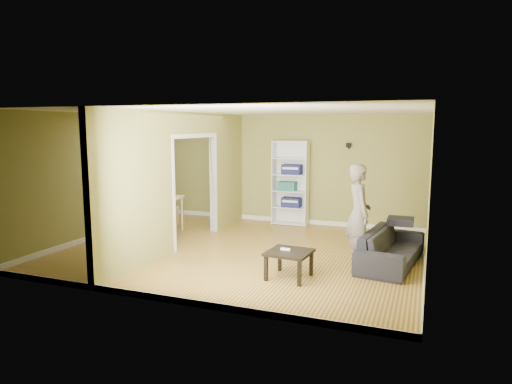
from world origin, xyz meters
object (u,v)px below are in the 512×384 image
(dining_table, at_px, (150,201))
(chair_far, at_px, (169,207))
(person, at_px, (359,205))
(bookshelf, at_px, (291,183))
(chair_near, at_px, (134,218))
(sofa, at_px, (391,242))
(chair_left, at_px, (123,209))
(coffee_table, at_px, (289,255))

(dining_table, bearing_deg, chair_far, 80.84)
(person, relative_size, bookshelf, 1.01)
(person, xyz_separation_m, chair_near, (-4.52, -0.07, -0.53))
(sofa, xyz_separation_m, chair_far, (-5.04, 1.16, 0.10))
(sofa, relative_size, dining_table, 1.56)
(chair_left, bearing_deg, coffee_table, 70.00)
(coffee_table, bearing_deg, bookshelf, 106.08)
(bookshelf, relative_size, chair_left, 2.06)
(bookshelf, relative_size, chair_near, 2.12)
(bookshelf, xyz_separation_m, chair_left, (-3.34, -1.97, -0.51))
(sofa, distance_m, dining_table, 5.18)
(sofa, relative_size, chair_near, 2.12)
(person, height_order, chair_far, person)
(person, bearing_deg, chair_far, 50.82)
(dining_table, xyz_separation_m, chair_far, (0.10, 0.63, -0.24))
(chair_far, bearing_deg, sofa, 148.17)
(coffee_table, relative_size, chair_left, 0.67)
(chair_near, bearing_deg, person, -13.26)
(bookshelf, bearing_deg, chair_near, -133.72)
(dining_table, bearing_deg, person, -7.59)
(bookshelf, bearing_deg, chair_far, -151.57)
(coffee_table, bearing_deg, chair_left, 157.42)
(dining_table, height_order, chair_left, chair_left)
(sofa, xyz_separation_m, coffee_table, (-1.42, -1.30, -0.02))
(sofa, bearing_deg, chair_near, 99.71)
(chair_near, bearing_deg, dining_table, 81.27)
(dining_table, xyz_separation_m, chair_near, (0.06, -0.68, -0.25))
(coffee_table, xyz_separation_m, chair_far, (-3.62, 2.46, 0.12))
(sofa, relative_size, coffee_table, 3.09)
(person, height_order, dining_table, person)
(person, xyz_separation_m, chair_left, (-5.31, 0.64, -0.52))
(coffee_table, relative_size, chair_far, 0.67)
(chair_left, bearing_deg, chair_far, 129.06)
(sofa, distance_m, coffee_table, 1.92)
(person, height_order, chair_left, person)
(sofa, bearing_deg, bookshelf, 52.92)
(chair_near, height_order, chair_far, chair_far)
(chair_near, bearing_deg, coffee_table, -31.50)
(sofa, relative_size, bookshelf, 1.00)
(chair_left, height_order, chair_far, chair_left)
(person, bearing_deg, chair_left, 59.49)
(dining_table, relative_size, chair_left, 1.32)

